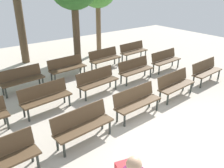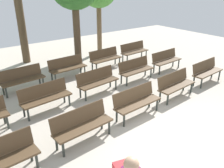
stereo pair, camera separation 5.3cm
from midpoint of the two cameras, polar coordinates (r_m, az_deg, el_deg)
The scene contains 14 objects.
ground_plane at distance 6.66m, azimuth 15.83°, elevation -12.42°, with size 24.72×24.72×0.00m, color #B2A899.
bench_r0_c1 at distance 6.13m, azimuth -6.97°, elevation -9.37°, with size 1.63×0.59×0.87m.
bench_r0_c2 at distance 7.21m, azimuth 6.03°, elevation -3.93°, with size 1.62×0.55×0.87m.
bench_r0_c3 at distance 8.62m, azimuth 15.07°, elevation 0.10°, with size 1.63×0.59×0.87m.
bench_r0_c4 at distance 10.30m, azimuth 21.80°, elevation 3.07°, with size 1.63×0.58×0.87m.
bench_r1_c1 at distance 7.72m, azimuth -15.47°, elevation -2.78°, with size 1.63×0.61×0.87m.
bench_r1_c2 at distance 8.62m, azimuth -3.38°, elevation 0.92°, with size 1.63×0.61×0.87m.
bench_r1_c3 at distance 9.81m, azimuth 5.80°, elevation 3.70°, with size 1.62×0.56×0.87m.
bench_r1_c4 at distance 11.23m, azimuth 12.90°, elevation 5.80°, with size 1.62×0.56×0.87m.
bench_r2_c1 at distance 9.41m, azimuth -20.58°, elevation 1.38°, with size 1.63×0.60×0.87m.
bench_r2_c2 at distance 10.18m, azimuth -10.49°, elevation 4.18°, with size 1.62×0.56×0.87m.
bench_r2_c3 at distance 11.22m, azimuth -1.51°, elevation 6.39°, with size 1.63×0.59×0.87m.
bench_r2_c4 at distance 12.48m, azimuth 5.39°, elevation 8.07°, with size 1.63×0.58×0.87m.
tree_2 at distance 12.51m, azimuth -20.65°, elevation 12.66°, with size 0.37×0.37×3.53m.
Camera 2 is at (-4.50, -3.08, 3.82)m, focal length 38.22 mm.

